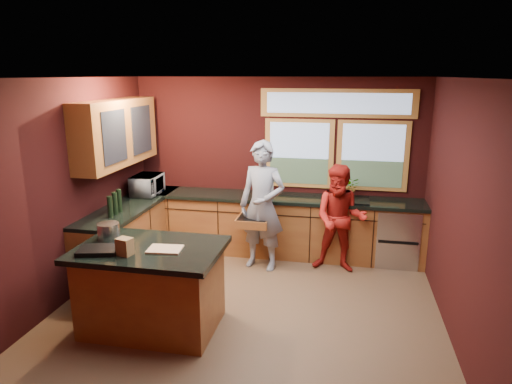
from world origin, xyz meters
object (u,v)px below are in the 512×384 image
(person_red, at_px, (340,219))
(cutting_board, at_px, (165,249))
(stock_pot, at_px, (109,231))
(person_grey, at_px, (262,206))
(island, at_px, (152,287))

(person_red, bearing_deg, cutting_board, -127.07)
(cutting_board, bearing_deg, stock_pot, 165.07)
(person_grey, relative_size, stock_pot, 7.73)
(person_red, bearing_deg, island, -130.85)
(stock_pot, bearing_deg, person_red, 35.58)
(person_grey, height_order, cutting_board, person_grey)
(island, bearing_deg, person_red, 44.73)
(stock_pot, bearing_deg, cutting_board, -14.93)
(person_grey, xyz_separation_m, person_red, (1.09, 0.11, -0.16))
(island, distance_m, cutting_board, 0.52)
(person_red, bearing_deg, person_grey, -169.65)
(cutting_board, bearing_deg, person_red, 48.50)
(person_grey, distance_m, person_red, 1.11)
(island, distance_m, stock_pot, 0.80)
(person_grey, distance_m, cutting_board, 2.01)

